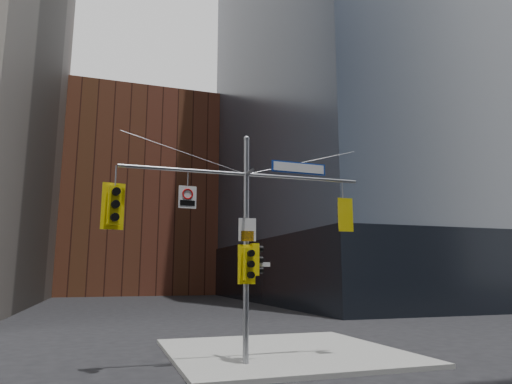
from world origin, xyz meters
TOP-DOWN VIEW (x-y plane):
  - ground at (0.00, 0.00)m, footprint 160.00×160.00m
  - sidewalk_corner at (2.00, 4.00)m, footprint 8.00×8.00m
  - podium_ne at (28.00, 32.00)m, footprint 36.40×36.40m
  - brick_midrise at (0.00, 58.00)m, footprint 26.00×20.00m
  - signal_assembly at (0.00, 1.99)m, footprint 8.00×0.80m
  - traffic_light_west_arm at (-4.05, 2.01)m, footprint 0.66×0.58m
  - traffic_light_east_arm at (3.49, 1.99)m, footprint 0.55×0.42m
  - traffic_light_pole_side at (0.32, 2.00)m, footprint 0.40×0.34m
  - traffic_light_pole_front at (-0.00, 1.73)m, footprint 0.58×0.48m
  - street_sign_blade at (1.85, 2.00)m, footprint 1.98×0.13m
  - regulatory_sign_arm at (-1.90, 1.97)m, footprint 0.56×0.09m
  - regulatory_sign_pole at (0.00, 1.88)m, footprint 0.55×0.11m
  - street_blade_ew at (0.45, 2.00)m, footprint 0.70×0.04m
  - street_blade_ns at (0.00, 2.45)m, footprint 0.05×0.79m

SIDE VIEW (x-z plane):
  - ground at x=0.00m, z-range 0.00..0.00m
  - sidewalk_corner at x=2.00m, z-range 0.00..0.15m
  - street_blade_ns at x=0.00m, z-range 2.78..2.93m
  - podium_ne at x=28.00m, z-range 0.00..6.00m
  - traffic_light_pole_front at x=0.00m, z-range 2.51..3.72m
  - street_blade_ew at x=0.45m, z-range 3.04..3.18m
  - traffic_light_pole_side at x=0.32m, z-range 2.76..3.77m
  - regulatory_sign_pole at x=0.00m, z-range 3.81..4.54m
  - signal_assembly at x=0.00m, z-range 0.77..8.07m
  - traffic_light_west_arm at x=-4.05m, z-range 4.11..5.49m
  - traffic_light_east_arm at x=3.49m, z-range 4.23..5.37m
  - regulatory_sign_arm at x=-1.90m, z-range 4.82..5.52m
  - street_sign_blade at x=1.85m, z-range 6.16..6.54m
  - brick_midrise at x=0.00m, z-range 0.00..28.00m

